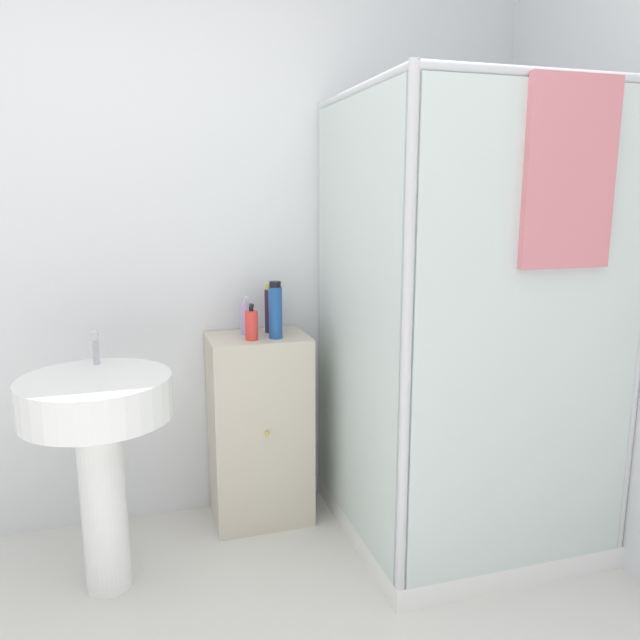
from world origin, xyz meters
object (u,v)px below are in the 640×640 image
object	(u,v)px
shampoo_bottle_tall_black	(272,309)
shampoo_bottle_blue	(275,311)
lotion_bottle_white	(246,318)
soap_dispenser	(251,325)
sink	(98,430)

from	to	relation	value
shampoo_bottle_tall_black	shampoo_bottle_blue	size ratio (longest dim) A/B	0.88
shampoo_bottle_blue	lotion_bottle_white	xyz separation A→B (m)	(-0.11, 0.11, -0.05)
shampoo_bottle_tall_black	lotion_bottle_white	xyz separation A→B (m)	(-0.12, -0.01, -0.03)
soap_dispenser	shampoo_bottle_blue	world-z (taller)	shampoo_bottle_blue
sink	soap_dispenser	xyz separation A→B (m)	(0.62, 0.28, 0.30)
shampoo_bottle_tall_black	lotion_bottle_white	size ratio (longest dim) A/B	1.26
soap_dispenser	shampoo_bottle_blue	bearing A→B (deg)	2.01
shampoo_bottle_blue	lotion_bottle_white	bearing A→B (deg)	134.00
shampoo_bottle_blue	soap_dispenser	bearing A→B (deg)	-177.99
shampoo_bottle_tall_black	soap_dispenser	bearing A→B (deg)	-132.27
shampoo_bottle_blue	lotion_bottle_white	distance (m)	0.16
soap_dispenser	lotion_bottle_white	distance (m)	0.11
lotion_bottle_white	shampoo_bottle_blue	bearing A→B (deg)	-46.00
sink	lotion_bottle_white	distance (m)	0.79
soap_dispenser	shampoo_bottle_blue	xyz separation A→B (m)	(0.10, 0.00, 0.05)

